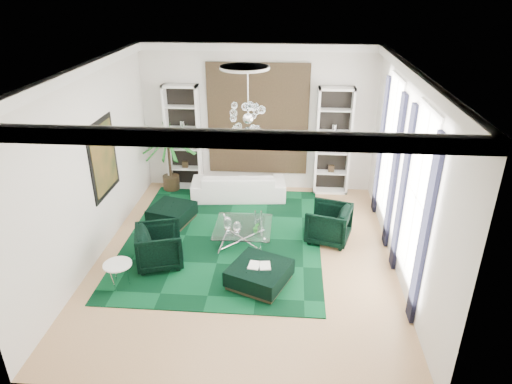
# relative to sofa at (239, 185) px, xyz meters

# --- Properties ---
(floor) EXTENTS (6.00, 7.00, 0.02)m
(floor) POSITION_rel_sofa_xyz_m (0.44, -2.75, -0.36)
(floor) COLOR tan
(floor) RESTS_ON ground
(ceiling) EXTENTS (6.00, 7.00, 0.02)m
(ceiling) POSITION_rel_sofa_xyz_m (0.44, -2.75, 3.46)
(ceiling) COLOR white
(ceiling) RESTS_ON ground
(wall_back) EXTENTS (6.00, 0.02, 3.80)m
(wall_back) POSITION_rel_sofa_xyz_m (0.44, 0.76, 1.55)
(wall_back) COLOR silver
(wall_back) RESTS_ON ground
(wall_front) EXTENTS (6.00, 0.02, 3.80)m
(wall_front) POSITION_rel_sofa_xyz_m (0.44, -6.26, 1.55)
(wall_front) COLOR silver
(wall_front) RESTS_ON ground
(wall_left) EXTENTS (0.02, 7.00, 3.80)m
(wall_left) POSITION_rel_sofa_xyz_m (-2.57, -2.75, 1.55)
(wall_left) COLOR silver
(wall_left) RESTS_ON ground
(wall_right) EXTENTS (0.02, 7.00, 3.80)m
(wall_right) POSITION_rel_sofa_xyz_m (3.45, -2.75, 1.55)
(wall_right) COLOR silver
(wall_right) RESTS_ON ground
(crown_molding) EXTENTS (6.00, 7.00, 0.18)m
(crown_molding) POSITION_rel_sofa_xyz_m (0.44, -2.75, 3.35)
(crown_molding) COLOR white
(crown_molding) RESTS_ON ceiling
(ceiling_medallion) EXTENTS (0.90, 0.90, 0.05)m
(ceiling_medallion) POSITION_rel_sofa_xyz_m (0.44, -2.45, 3.42)
(ceiling_medallion) COLOR white
(ceiling_medallion) RESTS_ON ceiling
(tapestry) EXTENTS (2.50, 0.06, 2.80)m
(tapestry) POSITION_rel_sofa_xyz_m (0.44, 0.71, 1.55)
(tapestry) COLOR black
(tapestry) RESTS_ON wall_back
(shelving_left) EXTENTS (0.90, 0.38, 2.80)m
(shelving_left) POSITION_rel_sofa_xyz_m (-1.51, 0.56, 1.05)
(shelving_left) COLOR white
(shelving_left) RESTS_ON floor
(shelving_right) EXTENTS (0.90, 0.38, 2.80)m
(shelving_right) POSITION_rel_sofa_xyz_m (2.39, 0.56, 1.05)
(shelving_right) COLOR white
(shelving_right) RESTS_ON floor
(painting) EXTENTS (0.04, 1.30, 1.60)m
(painting) POSITION_rel_sofa_xyz_m (-2.53, -2.15, 1.50)
(painting) COLOR black
(painting) RESTS_ON wall_left
(window_near) EXTENTS (0.03, 1.10, 2.90)m
(window_near) POSITION_rel_sofa_xyz_m (3.43, -3.65, 1.55)
(window_near) COLOR white
(window_near) RESTS_ON wall_right
(curtain_near_a) EXTENTS (0.07, 0.30, 3.25)m
(curtain_near_a) POSITION_rel_sofa_xyz_m (3.40, -4.43, 1.30)
(curtain_near_a) COLOR black
(curtain_near_a) RESTS_ON floor
(curtain_near_b) EXTENTS (0.07, 0.30, 3.25)m
(curtain_near_b) POSITION_rel_sofa_xyz_m (3.40, -2.87, 1.30)
(curtain_near_b) COLOR black
(curtain_near_b) RESTS_ON floor
(window_far) EXTENTS (0.03, 1.10, 2.90)m
(window_far) POSITION_rel_sofa_xyz_m (3.43, -1.25, 1.55)
(window_far) COLOR white
(window_far) RESTS_ON wall_right
(curtain_far_a) EXTENTS (0.07, 0.30, 3.25)m
(curtain_far_a) POSITION_rel_sofa_xyz_m (3.40, -2.03, 1.30)
(curtain_far_a) COLOR black
(curtain_far_a) RESTS_ON floor
(curtain_far_b) EXTENTS (0.07, 0.30, 3.25)m
(curtain_far_b) POSITION_rel_sofa_xyz_m (3.40, -0.47, 1.30)
(curtain_far_b) COLOR black
(curtain_far_b) RESTS_ON floor
(rug) EXTENTS (4.20, 5.00, 0.02)m
(rug) POSITION_rel_sofa_xyz_m (-0.10, -2.05, -0.34)
(rug) COLOR black
(rug) RESTS_ON floor
(sofa) EXTENTS (2.47, 1.16, 0.70)m
(sofa) POSITION_rel_sofa_xyz_m (0.00, 0.00, 0.00)
(sofa) COLOR white
(sofa) RESTS_ON floor
(armchair_left) EXTENTS (1.11, 1.09, 0.81)m
(armchair_left) POSITION_rel_sofa_xyz_m (-1.21, -3.15, 0.06)
(armchair_left) COLOR black
(armchair_left) RESTS_ON floor
(armchair_right) EXTENTS (1.10, 1.09, 0.81)m
(armchair_right) POSITION_rel_sofa_xyz_m (2.18, -1.96, 0.06)
(armchair_right) COLOR black
(armchair_right) RESTS_ON floor
(coffee_table) EXTENTS (1.20, 1.20, 0.41)m
(coffee_table) POSITION_rel_sofa_xyz_m (0.35, -2.23, -0.14)
(coffee_table) COLOR white
(coffee_table) RESTS_ON floor
(ottoman_side) EXTENTS (1.11, 1.11, 0.40)m
(ottoman_side) POSITION_rel_sofa_xyz_m (-1.41, -1.41, -0.15)
(ottoman_side) COLOR black
(ottoman_side) RESTS_ON floor
(ottoman_front) EXTENTS (1.31, 1.31, 0.40)m
(ottoman_front) POSITION_rel_sofa_xyz_m (0.81, -3.66, -0.15)
(ottoman_front) COLOR black
(ottoman_front) RESTS_ON floor
(book) EXTENTS (0.42, 0.28, 0.03)m
(book) POSITION_rel_sofa_xyz_m (0.81, -3.66, 0.07)
(book) COLOR white
(book) RESTS_ON ottoman_front
(side_table) EXTENTS (0.57, 0.57, 0.50)m
(side_table) POSITION_rel_sofa_xyz_m (-1.76, -3.96, -0.10)
(side_table) COLOR white
(side_table) RESTS_ON floor
(palm) EXTENTS (1.89, 1.89, 2.40)m
(palm) POSITION_rel_sofa_xyz_m (-1.87, 0.37, 0.85)
(palm) COLOR #1D6D22
(palm) RESTS_ON floor
(chandelier) EXTENTS (0.85, 0.85, 0.72)m
(chandelier) POSITION_rel_sofa_xyz_m (0.50, -2.48, 2.50)
(chandelier) COLOR white
(chandelier) RESTS_ON ceiling
(table_plant) EXTENTS (0.14, 0.12, 0.24)m
(table_plant) POSITION_rel_sofa_xyz_m (0.65, -2.48, 0.18)
(table_plant) COLOR #1D6D22
(table_plant) RESTS_ON coffee_table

